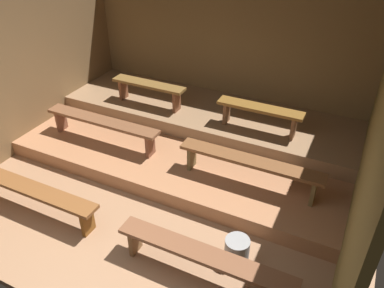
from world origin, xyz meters
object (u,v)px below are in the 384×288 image
bench_lower_left (102,124)px  bench_middle_right (260,112)px  bench_floor_right (204,258)px  bench_middle_left (149,88)px  bench_lower_right (250,164)px  bench_floor_left (31,191)px  pail_floor (237,250)px

bench_lower_left → bench_middle_right: (2.10, 1.01, 0.21)m
bench_floor_right → bench_middle_right: size_ratio=1.52×
bench_middle_left → bench_floor_right: bearing=-49.1°
bench_middle_left → bench_lower_right: bearing=-25.6°
bench_lower_right → bench_middle_right: bearing=101.8°
bench_floor_left → bench_lower_right: (2.34, 1.45, 0.22)m
bench_floor_right → bench_middle_left: bench_middle_left is taller
bench_lower_left → bench_lower_right: same height
bench_lower_right → bench_middle_left: 2.34m
pail_floor → bench_lower_right: bearing=103.1°
bench_middle_left → pail_floor: size_ratio=4.09×
bench_lower_left → pail_floor: bearing=-22.8°
bench_floor_left → bench_middle_left: 2.50m
bench_lower_right → pail_floor: bearing=-76.9°
bench_lower_right → bench_middle_right: bench_middle_right is taller
bench_lower_left → bench_middle_right: bearing=25.6°
bench_lower_right → bench_middle_left: bearing=154.4°
bench_lower_right → bench_floor_left: bearing=-148.2°
bench_middle_left → bench_lower_left: bearing=-101.8°
bench_middle_right → bench_floor_right: bearing=-84.5°
bench_lower_right → bench_floor_right: bearing=-89.0°
bench_lower_right → pail_floor: 1.17m
bench_floor_left → pail_floor: size_ratio=6.24×
bench_middle_right → bench_lower_left: bearing=-154.4°
bench_middle_left → bench_middle_right: (1.89, 0.00, 0.00)m
pail_floor → bench_floor_right: bearing=-121.2°
bench_floor_right → bench_lower_right: size_ratio=1.02×
bench_lower_left → bench_middle_right: bench_middle_right is taller
bench_middle_left → bench_middle_right: bearing=0.0°
bench_lower_left → bench_middle_left: size_ratio=1.49×
bench_floor_left → bench_middle_right: bearing=49.1°
bench_lower_left → pail_floor: (2.56, -1.08, -0.38)m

